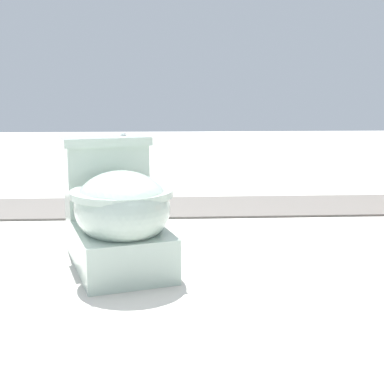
{
  "coord_description": "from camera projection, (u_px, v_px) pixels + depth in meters",
  "views": [
    {
      "loc": [
        2.04,
        0.25,
        0.7
      ],
      "look_at": [
        -0.05,
        0.37,
        0.3
      ],
      "focal_mm": 50.0,
      "sensor_mm": 36.0,
      "label": 1
    }
  ],
  "objects": [
    {
      "name": "ground_plane",
      "position": [
        100.0,
        269.0,
        2.12
      ],
      "size": [
        14.0,
        14.0,
        0.0
      ],
      "primitive_type": "plane",
      "color": "beige"
    },
    {
      "name": "gravel_strip",
      "position": [
        204.0,
        207.0,
        3.22
      ],
      "size": [
        0.56,
        8.0,
        0.01
      ],
      "primitive_type": "cube",
      "color": "#605B56",
      "rests_on": "ground"
    },
    {
      "name": "toilet",
      "position": [
        117.0,
        213.0,
        2.12
      ],
      "size": [
        0.71,
        0.53,
        0.52
      ],
      "rotation": [
        0.0,
        0.0,
        0.29
      ],
      "color": "#B2C6B7",
      "rests_on": "ground"
    }
  ]
}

